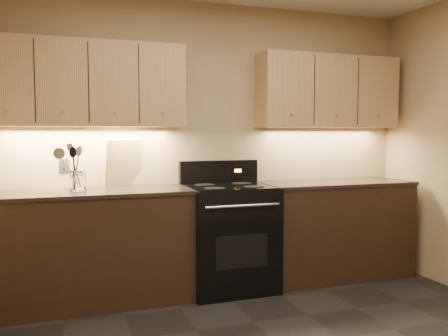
{
  "coord_description": "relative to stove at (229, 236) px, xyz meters",
  "views": [
    {
      "loc": [
        -1.32,
        -2.26,
        1.4
      ],
      "look_at": [
        -0.04,
        1.45,
        1.11
      ],
      "focal_mm": 38.0,
      "sensor_mm": 36.0,
      "label": 1
    }
  ],
  "objects": [
    {
      "name": "outlet_plate",
      "position": [
        -1.38,
        0.31,
        0.64
      ],
      "size": [
        0.08,
        0.01,
        0.12
      ],
      "primitive_type": "cube",
      "color": "#B2B5BA",
      "rests_on": "wall_back"
    },
    {
      "name": "stove",
      "position": [
        0.0,
        0.0,
        0.0
      ],
      "size": [
        0.76,
        0.68,
        1.14
      ],
      "color": "black",
      "rests_on": "ground"
    },
    {
      "name": "utensil_crock",
      "position": [
        -1.28,
        0.04,
        0.53
      ],
      "size": [
        0.14,
        0.14,
        0.16
      ],
      "color": "white",
      "rests_on": "counter_left"
    },
    {
      "name": "wall_back",
      "position": [
        -0.08,
        0.32,
        0.82
      ],
      "size": [
        4.0,
        0.04,
        2.6
      ],
      "primitive_type": "cube",
      "color": "tan",
      "rests_on": "ground"
    },
    {
      "name": "cutting_board",
      "position": [
        -0.88,
        0.27,
        0.66
      ],
      "size": [
        0.35,
        0.2,
        0.42
      ],
      "primitive_type": "cube",
      "rotation": [
        0.21,
        0.0,
        0.29
      ],
      "color": "tan",
      "rests_on": "counter_left"
    },
    {
      "name": "upper_cab_right",
      "position": [
        1.1,
        0.17,
        1.32
      ],
      "size": [
        1.44,
        0.3,
        0.7
      ],
      "primitive_type": "cube",
      "color": "tan",
      "rests_on": "wall_back"
    },
    {
      "name": "counter_right",
      "position": [
        1.1,
        0.02,
        -0.01
      ],
      "size": [
        1.46,
        0.62,
        0.93
      ],
      "color": "black",
      "rests_on": "ground"
    },
    {
      "name": "counter_left",
      "position": [
        -1.18,
        0.02,
        -0.01
      ],
      "size": [
        1.62,
        0.62,
        0.93
      ],
      "color": "black",
      "rests_on": "ground"
    },
    {
      "name": "wooden_spoon",
      "position": [
        -1.31,
        0.02,
        0.64
      ],
      "size": [
        0.12,
        0.07,
        0.35
      ],
      "primitive_type": null,
      "rotation": [
        0.04,
        0.15,
        0.13
      ],
      "color": "tan",
      "rests_on": "utensil_crock"
    },
    {
      "name": "steel_spatula",
      "position": [
        -1.26,
        0.06,
        0.66
      ],
      "size": [
        0.18,
        0.14,
        0.4
      ],
      "primitive_type": null,
      "rotation": [
        0.16,
        -0.18,
        -0.23
      ],
      "color": "silver",
      "rests_on": "utensil_crock"
    },
    {
      "name": "upper_cab_left",
      "position": [
        -1.18,
        0.17,
        1.32
      ],
      "size": [
        1.6,
        0.3,
        0.7
      ],
      "primitive_type": "cube",
      "color": "tan",
      "rests_on": "wall_back"
    },
    {
      "name": "black_spoon",
      "position": [
        -1.29,
        0.07,
        0.64
      ],
      "size": [
        0.09,
        0.15,
        0.35
      ],
      "primitive_type": null,
      "rotation": [
        0.26,
        -0.1,
        0.12
      ],
      "color": "black",
      "rests_on": "utensil_crock"
    },
    {
      "name": "steel_skimmer",
      "position": [
        -1.26,
        0.02,
        0.64
      ],
      "size": [
        0.25,
        0.1,
        0.36
      ],
      "primitive_type": null,
      "rotation": [
        0.03,
        -0.5,
        0.01
      ],
      "color": "silver",
      "rests_on": "utensil_crock"
    }
  ]
}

